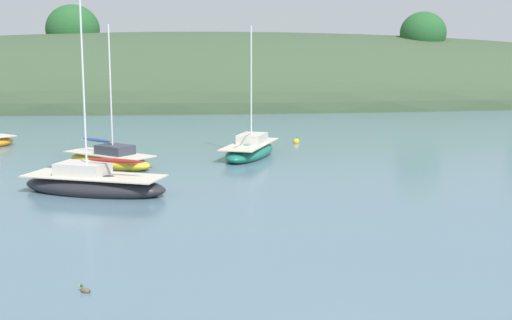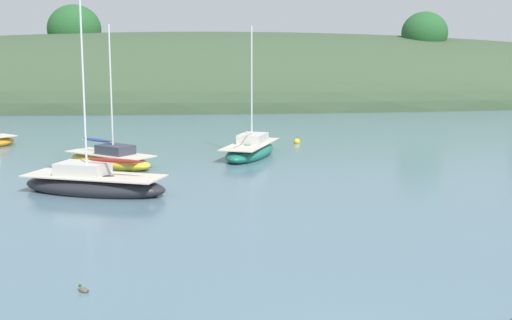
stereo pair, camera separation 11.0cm
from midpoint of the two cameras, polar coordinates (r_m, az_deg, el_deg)
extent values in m
ellipsoid|color=#384C33|center=(86.64, -3.42, 4.99)|extent=(150.00, 36.00, 17.31)
ellipsoid|color=#235628|center=(88.25, -14.99, 10.59)|extent=(6.57, 5.97, 5.97)
ellipsoid|color=#235628|center=(86.71, 14.02, 10.33)|extent=(5.65, 5.13, 5.13)
ellipsoid|color=#232328|center=(32.43, -13.33, -2.19)|extent=(7.49, 4.85, 1.14)
cube|color=beige|center=(32.33, -13.36, -1.30)|extent=(6.89, 4.46, 0.06)
cube|color=beige|center=(32.56, -14.26, -0.73)|extent=(2.69, 2.29, 0.60)
cylinder|color=silver|center=(32.00, -14.22, 6.47)|extent=(0.09, 0.09, 8.76)
cylinder|color=silver|center=(31.67, -11.62, -0.14)|extent=(2.80, 1.16, 0.07)
ellipsoid|color=maroon|center=(31.66, -11.62, -0.05)|extent=(2.74, 1.23, 0.20)
ellipsoid|color=gold|center=(39.62, -12.11, -0.12)|extent=(6.02, 5.62, 0.98)
cube|color=beige|center=(39.55, -12.13, 0.52)|extent=(5.54, 5.17, 0.06)
cube|color=#333842|center=(39.15, -11.66, 0.85)|extent=(2.38, 2.32, 0.54)
cylinder|color=silver|center=(38.94, -12.01, 5.76)|extent=(0.09, 0.09, 7.27)
cylinder|color=silver|center=(40.18, -13.12, 1.58)|extent=(2.00, 1.75, 0.07)
ellipsoid|color=#2D4784|center=(40.18, -13.12, 1.65)|extent=(2.00, 1.78, 0.20)
ellipsoid|color=#196B56|center=(42.10, -0.42, 0.69)|extent=(4.65, 7.14, 1.08)
cube|color=beige|center=(42.03, -0.42, 1.34)|extent=(4.28, 6.57, 0.06)
cube|color=beige|center=(42.50, -0.21, 1.83)|extent=(2.19, 2.57, 0.58)
cylinder|color=silver|center=(42.00, -0.29, 6.30)|extent=(0.09, 0.09, 7.24)
cylinder|color=silver|center=(40.91, -0.85, 2.11)|extent=(1.12, 2.66, 0.07)
sphere|color=yellow|center=(48.15, 3.53, 1.56)|extent=(0.44, 0.44, 0.44)
cylinder|color=black|center=(48.12, 3.53, 1.88)|extent=(0.04, 0.04, 0.10)
ellipsoid|color=brown|center=(19.74, -14.13, -10.58)|extent=(0.38, 0.35, 0.16)
sphere|color=#1E4723|center=(19.80, -14.43, -10.18)|extent=(0.09, 0.09, 0.09)
cone|color=gold|center=(19.85, -14.56, -10.16)|extent=(0.06, 0.06, 0.04)
cone|color=brown|center=(19.62, -13.82, -10.59)|extent=(0.10, 0.10, 0.08)
camera|label=1|loc=(0.06, -89.91, 0.02)|focal=47.60mm
camera|label=2|loc=(0.06, 90.09, -0.02)|focal=47.60mm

